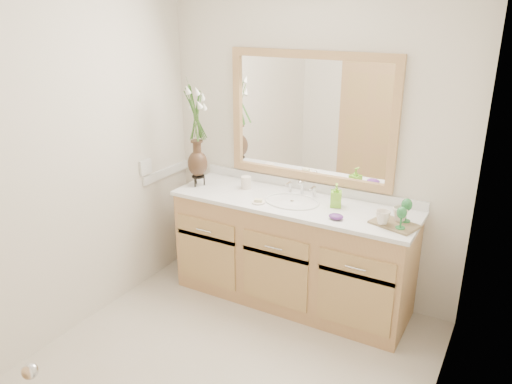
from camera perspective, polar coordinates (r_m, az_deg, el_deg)
The scene contains 19 objects.
floor at distance 3.35m, azimuth -4.08°, elevation -20.09°, with size 2.60×2.60×0.00m, color beige.
wall_back at distance 3.83m, azimuth 6.24°, elevation 5.49°, with size 2.40×0.02×2.40m, color silver.
wall_left at distance 3.52m, azimuth -21.17°, elevation 2.89°, with size 0.02×2.60×2.40m, color silver.
wall_right at distance 2.33m, azimuth 20.71°, elevation -5.66°, with size 0.02×2.60×2.40m, color silver.
vanity at distance 3.87m, azimuth 4.09°, elevation -6.98°, with size 1.80×0.55×0.80m.
counter at distance 3.70m, azimuth 4.25°, elevation -1.26°, with size 1.84×0.57×0.03m, color white.
sink at distance 3.70m, azimuth 4.12°, elevation -1.91°, with size 0.38×0.34×0.23m.
mirror at distance 3.76m, azimuth 6.22°, elevation 8.43°, with size 1.32×0.04×0.97m.
switch_plate at distance 4.08m, azimuth -12.51°, elevation 2.81°, with size 0.02×0.12×0.12m, color white.
flower_vase at distance 3.90m, azimuth -6.89°, elevation 8.00°, with size 0.19×0.19×0.77m.
tumbler at distance 3.92m, azimuth -1.14°, elevation 1.08°, with size 0.08×0.08×0.10m, color silver.
soap_dish at distance 3.64m, azimuth 0.27°, elevation -1.14°, with size 0.10×0.10×0.03m.
soap_bottle at distance 3.60m, azimuth 9.13°, elevation -0.49°, with size 0.07×0.07×0.16m, color #7DCA2F.
purple_dish at distance 3.41m, azimuth 9.14°, elevation -2.77°, with size 0.10×0.08×0.04m, color #562674.
tray at distance 3.40m, azimuth 15.55°, elevation -3.57°, with size 0.29×0.19×0.01m, color brown.
mug_left at distance 3.35m, azimuth 14.28°, elevation -2.76°, with size 0.10×0.09×0.10m, color silver.
mug_right at distance 3.43m, azimuth 16.17°, elevation -2.38°, with size 0.10×0.10×0.10m, color silver.
goblet_front at distance 3.30m, azimuth 16.31°, elevation -2.42°, with size 0.07×0.07×0.15m.
goblet_back at distance 3.41m, azimuth 16.84°, elevation -1.56°, with size 0.07×0.07×0.16m.
Camera 1 is at (1.45, -2.11, 2.17)m, focal length 35.00 mm.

